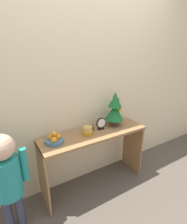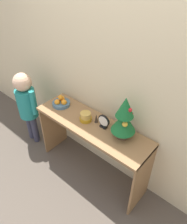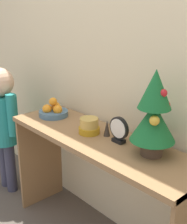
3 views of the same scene
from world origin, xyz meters
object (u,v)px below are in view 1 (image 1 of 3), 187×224
at_px(desk_clock, 101,124).
at_px(child_figure, 7,175).
at_px(singing_bowl, 88,131).
at_px(figurine, 93,127).
at_px(mini_tree, 115,108).
at_px(fruit_bowl, 54,139).

height_order(desk_clock, child_figure, child_figure).
bearing_deg(singing_bowl, desk_clock, 9.70).
height_order(desk_clock, figurine, desk_clock).
bearing_deg(mini_tree, fruit_bowl, -177.56).
relative_size(mini_tree, desk_clock, 2.98).
bearing_deg(fruit_bowl, desk_clock, 1.73).
bearing_deg(mini_tree, desk_clock, -175.59).
bearing_deg(desk_clock, mini_tree, 4.41).
bearing_deg(child_figure, figurine, 10.13).
relative_size(singing_bowl, figurine, 1.29).
bearing_deg(desk_clock, singing_bowl, -170.30).
relative_size(fruit_bowl, figurine, 2.05).
distance_m(singing_bowl, desk_clock, 0.20).
xyz_separation_m(mini_tree, desk_clock, (-0.21, -0.02, -0.15)).
distance_m(desk_clock, figurine, 0.11).
distance_m(mini_tree, desk_clock, 0.26).
relative_size(mini_tree, child_figure, 0.43).
bearing_deg(child_figure, desk_clock, 8.40).
bearing_deg(child_figure, fruit_bowl, 16.15).
relative_size(mini_tree, singing_bowl, 3.51).
bearing_deg(child_figure, singing_bowl, 8.09).
xyz_separation_m(desk_clock, figurine, (-0.10, 0.01, -0.02)).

